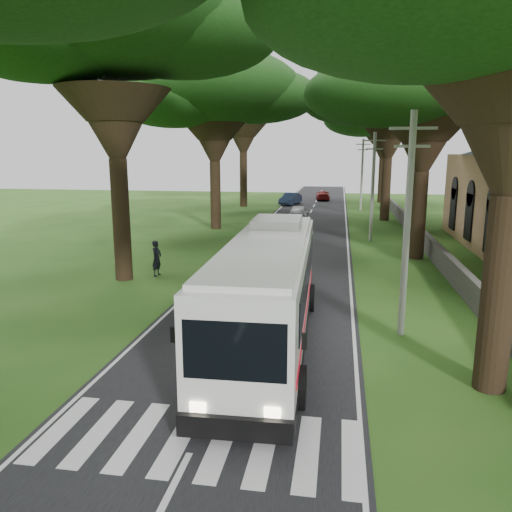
{
  "coord_description": "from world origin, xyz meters",
  "views": [
    {
      "loc": [
        3.11,
        -12.09,
        6.63
      ],
      "look_at": [
        -0.37,
        8.68,
        2.2
      ],
      "focal_mm": 35.0,
      "sensor_mm": 36.0,
      "label": 1
    }
  ],
  "objects_px": {
    "pole_mid": "(373,185)",
    "distant_car_a": "(298,213)",
    "coach_bus": "(268,289)",
    "pole_near": "(407,222)",
    "pedestrian": "(157,258)",
    "pole_far": "(362,173)",
    "distant_car_b": "(290,199)",
    "distant_car_c": "(323,195)"
  },
  "relations": [
    {
      "from": "pole_far",
      "to": "coach_bus",
      "type": "xyz_separation_m",
      "value": [
        -4.7,
        -41.77,
        -2.17
      ]
    },
    {
      "from": "coach_bus",
      "to": "pole_mid",
      "type": "bearing_deg",
      "value": 76.31
    },
    {
      "from": "pole_mid",
      "to": "coach_bus",
      "type": "xyz_separation_m",
      "value": [
        -4.7,
        -21.77,
        -2.17
      ]
    },
    {
      "from": "pole_far",
      "to": "pole_mid",
      "type": "bearing_deg",
      "value": -90.0
    },
    {
      "from": "distant_car_b",
      "to": "pedestrian",
      "type": "bearing_deg",
      "value": -80.82
    },
    {
      "from": "pole_near",
      "to": "pole_far",
      "type": "distance_m",
      "value": 40.0
    },
    {
      "from": "pole_mid",
      "to": "distant_car_a",
      "type": "height_order",
      "value": "pole_mid"
    },
    {
      "from": "pole_far",
      "to": "coach_bus",
      "type": "distance_m",
      "value": 42.09
    },
    {
      "from": "pole_mid",
      "to": "pedestrian",
      "type": "xyz_separation_m",
      "value": [
        -12.04,
        -13.01,
        -3.21
      ]
    },
    {
      "from": "distant_car_a",
      "to": "distant_car_c",
      "type": "height_order",
      "value": "distant_car_a"
    },
    {
      "from": "pole_mid",
      "to": "pedestrian",
      "type": "height_order",
      "value": "pole_mid"
    },
    {
      "from": "distant_car_c",
      "to": "pedestrian",
      "type": "height_order",
      "value": "pedestrian"
    },
    {
      "from": "pole_near",
      "to": "distant_car_b",
      "type": "xyz_separation_m",
      "value": [
        -8.5,
        44.69,
        -3.41
      ]
    },
    {
      "from": "pole_near",
      "to": "pedestrian",
      "type": "relative_size",
      "value": 4.14
    },
    {
      "from": "pole_far",
      "to": "distant_car_c",
      "type": "distance_m",
      "value": 12.93
    },
    {
      "from": "pole_mid",
      "to": "distant_car_b",
      "type": "height_order",
      "value": "pole_mid"
    },
    {
      "from": "pole_mid",
      "to": "pedestrian",
      "type": "relative_size",
      "value": 4.14
    },
    {
      "from": "coach_bus",
      "to": "pole_far",
      "type": "bearing_deg",
      "value": 82.07
    },
    {
      "from": "distant_car_b",
      "to": "pedestrian",
      "type": "distance_m",
      "value": 37.86
    },
    {
      "from": "distant_car_c",
      "to": "distant_car_b",
      "type": "bearing_deg",
      "value": 57.43
    },
    {
      "from": "pole_far",
      "to": "distant_car_c",
      "type": "xyz_separation_m",
      "value": [
        -4.68,
        11.53,
        -3.51
      ]
    },
    {
      "from": "distant_car_b",
      "to": "distant_car_a",
      "type": "bearing_deg",
      "value": -66.83
    },
    {
      "from": "coach_bus",
      "to": "pedestrian",
      "type": "bearing_deg",
      "value": 128.44
    },
    {
      "from": "pole_far",
      "to": "distant_car_b",
      "type": "relative_size",
      "value": 1.78
    },
    {
      "from": "pole_far",
      "to": "distant_car_a",
      "type": "distance_m",
      "value": 12.14
    },
    {
      "from": "pole_near",
      "to": "coach_bus",
      "type": "bearing_deg",
      "value": -159.38
    },
    {
      "from": "distant_car_a",
      "to": "pedestrian",
      "type": "xyz_separation_m",
      "value": [
        -5.74,
        -23.21,
        0.18
      ]
    },
    {
      "from": "pole_near",
      "to": "coach_bus",
      "type": "xyz_separation_m",
      "value": [
        -4.7,
        -1.77,
        -2.17
      ]
    },
    {
      "from": "pole_far",
      "to": "distant_car_b",
      "type": "bearing_deg",
      "value": 151.14
    },
    {
      "from": "coach_bus",
      "to": "distant_car_a",
      "type": "height_order",
      "value": "coach_bus"
    },
    {
      "from": "pole_mid",
      "to": "pedestrian",
      "type": "distance_m",
      "value": 18.01
    },
    {
      "from": "pole_near",
      "to": "distant_car_a",
      "type": "distance_m",
      "value": 31.03
    },
    {
      "from": "pole_near",
      "to": "pole_mid",
      "type": "distance_m",
      "value": 20.0
    },
    {
      "from": "pole_mid",
      "to": "distant_car_c",
      "type": "xyz_separation_m",
      "value": [
        -4.68,
        31.53,
        -3.51
      ]
    },
    {
      "from": "pedestrian",
      "to": "distant_car_b",
      "type": "bearing_deg",
      "value": 5.33
    },
    {
      "from": "distant_car_a",
      "to": "distant_car_b",
      "type": "height_order",
      "value": "distant_car_a"
    },
    {
      "from": "pole_near",
      "to": "distant_car_a",
      "type": "bearing_deg",
      "value": 101.78
    },
    {
      "from": "pole_far",
      "to": "distant_car_c",
      "type": "bearing_deg",
      "value": 112.1
    },
    {
      "from": "pole_far",
      "to": "pole_near",
      "type": "bearing_deg",
      "value": -90.0
    },
    {
      "from": "distant_car_a",
      "to": "pedestrian",
      "type": "relative_size",
      "value": 2.28
    },
    {
      "from": "pole_mid",
      "to": "distant_car_a",
      "type": "bearing_deg",
      "value": 121.71
    },
    {
      "from": "coach_bus",
      "to": "distant_car_c",
      "type": "distance_m",
      "value": 53.32
    }
  ]
}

